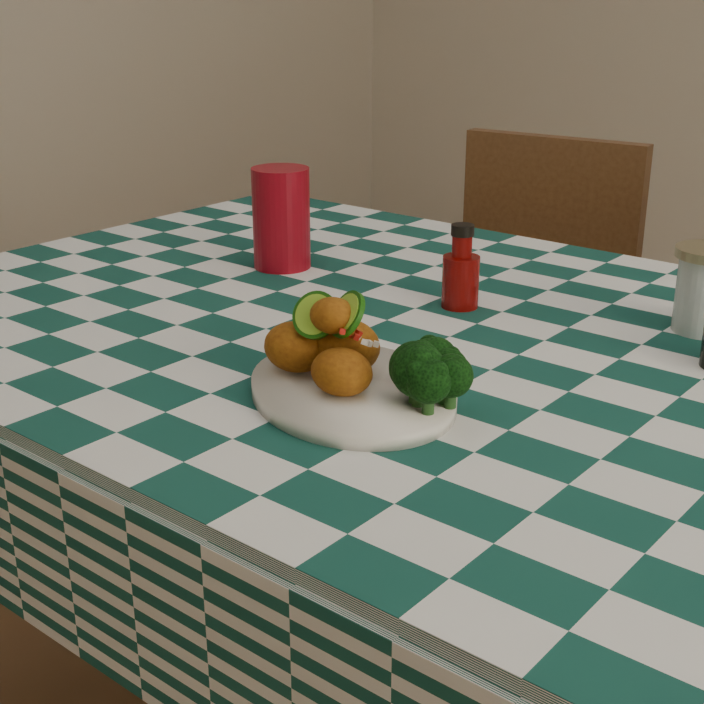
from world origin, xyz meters
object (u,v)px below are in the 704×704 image
Objects in this scene: fried_chicken_pile at (338,339)px; ketchup_bottle at (461,266)px; plate at (352,391)px; dining_table at (440,593)px; wooden_chair_left at (507,358)px; red_tumbler at (281,218)px.

ketchup_bottle is at bearing 101.10° from fried_chicken_pile.
plate is 2.30× the size of ketchup_bottle.
plate is (0.03, -0.23, 0.40)m from dining_table.
plate is 1.09m from wooden_chair_left.
red_tumbler is 1.34× the size of ketchup_bottle.
red_tumbler is 0.33m from ketchup_bottle.
wooden_chair_left is at bearing 114.52° from dining_table.
fried_chicken_pile reaches higher than plate.
red_tumbler is at bearing -178.33° from ketchup_bottle.
plate is at bearing -83.06° from dining_table.
dining_table is at bearing -62.16° from ketchup_bottle.
wooden_chair_left reaches higher than fried_chicken_pile.
red_tumbler is at bearing -100.53° from wooden_chair_left.
dining_table is 1.84× the size of wooden_chair_left.
wooden_chair_left is (0.06, 0.63, -0.41)m from red_tumbler.
fried_chicken_pile is 0.52m from red_tumbler.
wooden_chair_left is (-0.34, 0.74, 0.06)m from dining_table.
ketchup_bottle is at bearing 104.18° from plate.
red_tumbler reaches higher than fried_chicken_pile.
dining_table is 0.47m from plate.
fried_chicken_pile is at bearing -39.93° from red_tumbler.
fried_chicken_pile is 0.92× the size of red_tumbler.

